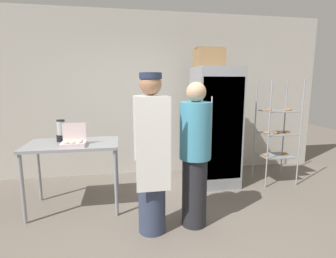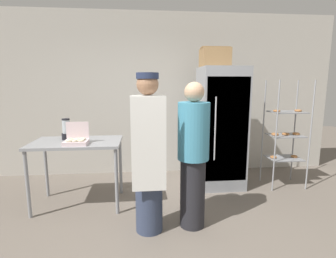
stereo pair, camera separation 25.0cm
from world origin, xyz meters
name	(u,v)px [view 1 (the left image)]	position (x,y,z in m)	size (l,w,h in m)	color
ground_plane	(183,247)	(0.00, 0.00, 0.00)	(14.00, 14.00, 0.00)	#6B6056
back_wall	(152,95)	(0.00, 2.42, 1.43)	(6.40, 0.12, 2.86)	#B7B2A8
refrigerator	(215,127)	(0.91, 1.59, 0.94)	(0.69, 0.68, 1.88)	gray
baking_rack	(277,133)	(1.93, 1.49, 0.83)	(0.57, 0.45, 1.68)	#93969B
prep_counter	(73,150)	(-1.19, 1.10, 0.78)	(1.14, 0.71, 0.88)	gray
donut_box	(73,142)	(-1.15, 0.91, 0.93)	(0.29, 0.23, 0.27)	silver
blender_pitcher	(61,132)	(-1.35, 1.23, 1.01)	(0.13, 0.13, 0.29)	black
cardboard_storage_box	(209,58)	(0.80, 1.67, 2.02)	(0.43, 0.36, 0.30)	#937047
person_baker	(151,153)	(-0.27, 0.36, 0.91)	(0.37, 0.39, 1.74)	#333D56
person_customer	(195,155)	(0.23, 0.41, 0.84)	(0.35, 0.35, 1.65)	#232328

